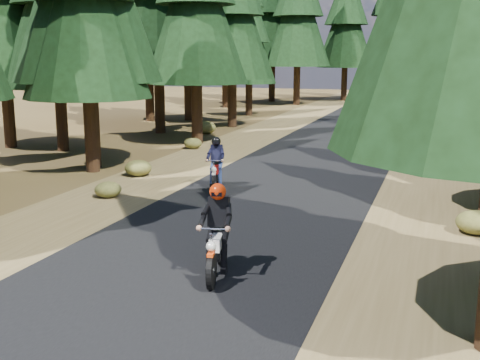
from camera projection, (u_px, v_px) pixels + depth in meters
name	position (u px, v px, depth m)	size (l,w,h in m)	color
ground	(219.00, 239.00, 13.99)	(120.00, 120.00, 0.00)	#443218
road	(276.00, 192.00, 18.62)	(6.00, 100.00, 0.01)	black
shoulder_l	(143.00, 183.00, 20.07)	(3.20, 100.00, 0.01)	brown
shoulder_r	(431.00, 204.00, 17.18)	(3.20, 100.00, 0.01)	brown
understory_shrubs	(317.00, 172.00, 20.53)	(16.26, 30.13, 0.66)	#474C1E
rider_lead	(217.00, 246.00, 11.51)	(1.01, 2.09, 1.79)	silver
rider_follow	(216.00, 172.00, 18.99)	(1.01, 1.93, 1.65)	maroon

